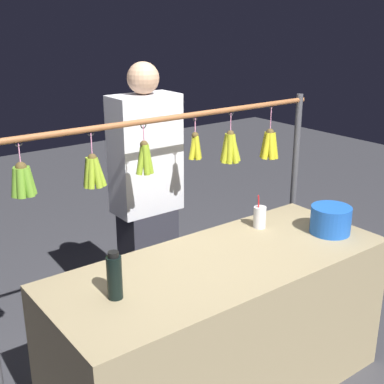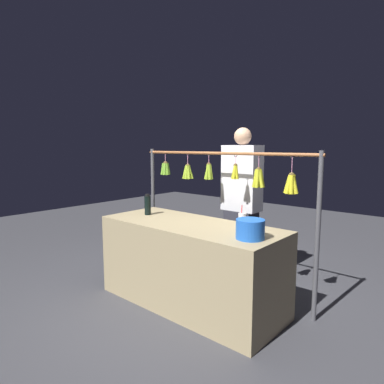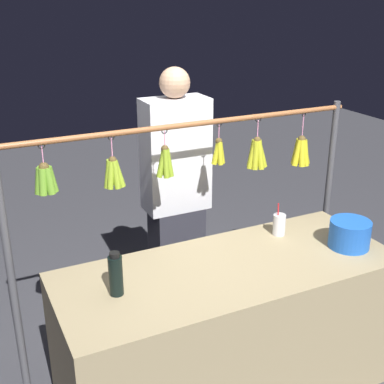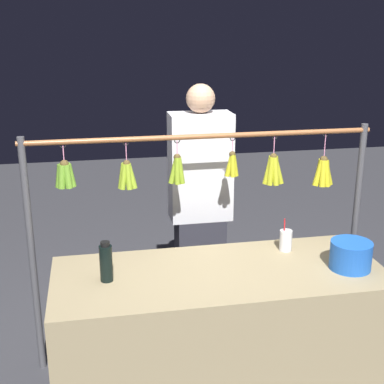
{
  "view_description": "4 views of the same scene",
  "coord_description": "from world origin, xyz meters",
  "views": [
    {
      "loc": [
        1.6,
        1.86,
        2.06
      ],
      "look_at": [
        0.2,
        0.0,
        1.26
      ],
      "focal_mm": 48.45,
      "sensor_mm": 36.0,
      "label": 1
    },
    {
      "loc": [
        -2.16,
        2.46,
        1.59
      ],
      "look_at": [
        -0.02,
        0.0,
        1.15
      ],
      "focal_mm": 31.88,
      "sensor_mm": 36.0,
      "label": 2
    },
    {
      "loc": [
        1.24,
        2.1,
        2.22
      ],
      "look_at": [
        0.22,
        0.0,
        1.31
      ],
      "focal_mm": 47.91,
      "sensor_mm": 36.0,
      "label": 3
    },
    {
      "loc": [
        0.68,
        2.68,
        2.19
      ],
      "look_at": [
        0.16,
        0.0,
        1.32
      ],
      "focal_mm": 50.26,
      "sensor_mm": 36.0,
      "label": 4
    }
  ],
  "objects": [
    {
      "name": "blue_bucket",
      "position": [
        -0.74,
        0.1,
        0.91
      ],
      "size": [
        0.24,
        0.24,
        0.16
      ],
      "primitive_type": "cylinder",
      "color": "blue",
      "rests_on": "market_counter"
    },
    {
      "name": "display_rack",
      "position": [
        -0.01,
        -0.49,
        1.13
      ],
      "size": [
        2.21,
        0.14,
        1.55
      ],
      "color": "#4C4C51",
      "rests_on": "ground"
    },
    {
      "name": "water_bottle",
      "position": [
        0.63,
        -0.01,
        0.94
      ],
      "size": [
        0.07,
        0.07,
        0.23
      ],
      "color": "black",
      "rests_on": "market_counter"
    },
    {
      "name": "market_counter",
      "position": [
        0.0,
        0.0,
        0.42
      ],
      "size": [
        1.88,
        0.75,
        0.83
      ],
      "primitive_type": "cube",
      "color": "tan",
      "rests_on": "ground"
    },
    {
      "name": "vendor_person",
      "position": [
        -0.06,
        -0.83,
        0.89
      ],
      "size": [
        0.43,
        0.23,
        1.79
      ],
      "color": "#2D2D38",
      "rests_on": "ground"
    },
    {
      "name": "drink_cup",
      "position": [
        -0.47,
        -0.21,
        0.9
      ],
      "size": [
        0.08,
        0.08,
        0.21
      ],
      "color": "silver",
      "rests_on": "market_counter"
    }
  ]
}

